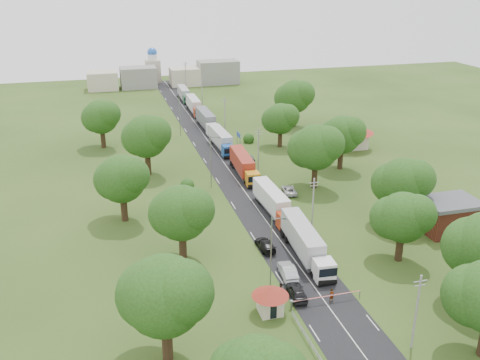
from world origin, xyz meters
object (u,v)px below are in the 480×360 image
object	(u,v)px
boom_barrier	(316,299)
info_sign	(239,137)
car_lane_mid	(288,271)
guard_booth	(270,297)
pedestrian_near	(332,296)
car_lane_front	(297,292)
truck_0	(305,242)

from	to	relation	value
boom_barrier	info_sign	world-z (taller)	info_sign
info_sign	car_lane_mid	xyz separation A→B (m)	(-7.62, -53.00, -2.17)
guard_booth	pedestrian_near	world-z (taller)	guard_booth
info_sign	car_lane_front	bearing A→B (deg)	-98.07
car_lane_front	info_sign	bearing A→B (deg)	-92.68
guard_booth	pedestrian_near	xyz separation A→B (m)	(7.95, 0.13, -1.29)
car_lane_front	car_lane_mid	bearing A→B (deg)	-91.40
car_lane_front	car_lane_mid	size ratio (longest dim) A/B	0.92
car_lane_front	boom_barrier	bearing A→B (deg)	132.76
car_lane_front	pedestrian_near	world-z (taller)	pedestrian_near
boom_barrier	car_lane_front	xyz separation A→B (m)	(-1.64, 2.15, -0.10)
boom_barrier	truck_0	distance (m)	11.85
boom_barrier	pedestrian_near	bearing A→B (deg)	3.38
car_lane_mid	pedestrian_near	bearing A→B (deg)	120.08
car_lane_mid	pedestrian_near	distance (m)	7.57
info_sign	truck_0	bearing A→B (deg)	-94.14
truck_0	pedestrian_near	size ratio (longest dim) A/B	8.97
info_sign	guard_booth	bearing A→B (deg)	-101.68
guard_booth	truck_0	xyz separation A→B (m)	(8.88, 11.37, 0.13)
boom_barrier	car_lane_front	distance (m)	2.71
boom_barrier	car_lane_front	size ratio (longest dim) A/B	1.99
car_lane_mid	pedestrian_near	size ratio (longest dim) A/B	2.88
guard_booth	info_sign	world-z (taller)	info_sign
boom_barrier	car_lane_front	bearing A→B (deg)	127.38
car_lane_mid	pedestrian_near	world-z (taller)	pedestrian_near
car_lane_front	truck_0	bearing A→B (deg)	-111.54
guard_booth	info_sign	bearing A→B (deg)	78.32
guard_booth	car_lane_mid	bearing A→B (deg)	55.70
truck_0	pedestrian_near	distance (m)	11.37
info_sign	pedestrian_near	distance (m)	60.08
boom_barrier	car_lane_mid	xyz separation A→B (m)	(-1.07, 7.00, -0.06)
guard_booth	car_lane_mid	world-z (taller)	guard_booth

